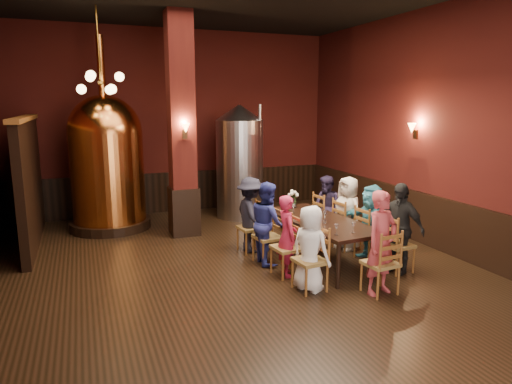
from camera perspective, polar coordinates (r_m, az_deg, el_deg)
name	(u,v)px	position (r m, az deg, el deg)	size (l,w,h in m)	color
room	(240,136)	(6.84, -1.96, 7.05)	(10.00, 10.02, 4.50)	black
wainscot_right	(441,224)	(9.21, 22.16, -3.76)	(0.08, 9.90, 1.00)	black
wainscot_back	(178,191)	(11.84, -9.77, 0.07)	(7.90, 0.08, 1.00)	black
column	(181,127)	(9.46, -9.31, 8.04)	(0.58, 0.58, 4.50)	#40120D
partition	(30,184)	(9.82, -26.41, 0.96)	(0.22, 3.50, 2.40)	black
pendant_cluster	(101,83)	(9.36, -18.85, 12.78)	(0.90, 0.90, 1.70)	#A57226
sconce_wall	(416,130)	(9.50, 19.35, 7.27)	(0.20, 0.20, 0.36)	black
sconce_column	(185,130)	(9.17, -8.91, 7.64)	(0.20, 0.20, 0.36)	black
dining_table	(320,223)	(7.99, 7.98, -3.83)	(1.23, 2.49, 0.75)	black
chair_0	(310,260)	(6.81, 6.76, -8.46)	(0.46, 0.46, 0.92)	#975426
person_0	(310,248)	(6.75, 6.79, -7.03)	(0.63, 0.41, 1.28)	white
chair_1	(287,247)	(7.35, 3.88, -6.93)	(0.46, 0.46, 0.92)	#975426
person_1	(287,236)	(7.29, 3.90, -5.47)	(0.48, 0.31, 1.31)	#C12149
chair_2	(268,237)	(7.90, 1.45, -5.62)	(0.46, 0.46, 0.92)	#975426
person_2	(268,223)	(7.83, 1.46, -3.87)	(0.69, 0.34, 1.42)	navy
chair_3	(251,227)	(8.47, -0.68, -4.45)	(0.46, 0.46, 0.92)	#975426
person_3	(251,215)	(8.41, -0.68, -2.87)	(0.91, 0.52, 1.40)	black
chair_4	(398,244)	(7.83, 17.29, -6.28)	(0.46, 0.46, 0.92)	#975426
person_4	(399,228)	(7.76, 17.41, -4.29)	(0.87, 0.36, 1.48)	black
chair_5	(370,234)	(8.31, 14.10, -5.12)	(0.46, 0.46, 0.92)	#975426
person_5	(371,222)	(8.25, 14.17, -3.69)	(1.25, 0.40, 1.35)	teal
chair_6	(347,225)	(8.80, 11.31, -4.09)	(0.46, 0.46, 0.92)	#975426
person_6	(347,213)	(8.74, 11.36, -2.60)	(0.68, 0.44, 1.39)	beige
chair_7	(326,217)	(9.32, 8.79, -3.15)	(0.46, 0.46, 0.92)	#975426
person_7	(327,208)	(9.27, 8.82, -2.00)	(0.63, 0.31, 1.30)	#241C39
chair_8	(380,263)	(6.90, 15.29, -8.54)	(0.46, 0.46, 0.92)	#975426
person_8	(382,243)	(6.81, 15.42, -6.16)	(0.55, 0.36, 1.52)	#B33B42
copper_kettle	(107,161)	(10.38, -18.13, 3.71)	(1.74, 1.74, 4.10)	black
steel_vessel	(240,161)	(10.94, -2.04, 3.84)	(1.48, 1.48, 2.70)	#B2B2B7
rose_vase	(294,196)	(8.75, 4.75, -0.49)	(0.21, 0.21, 0.35)	white
wine_glass_0	(319,219)	(7.65, 7.88, -3.36)	(0.07, 0.07, 0.17)	white
wine_glass_1	(325,218)	(7.73, 8.62, -3.24)	(0.07, 0.07, 0.17)	white
wine_glass_2	(293,209)	(8.34, 4.66, -2.08)	(0.07, 0.07, 0.17)	white
wine_glass_3	(336,230)	(7.07, 10.01, -4.65)	(0.07, 0.07, 0.17)	white
wine_glass_4	(314,210)	(8.27, 7.24, -2.24)	(0.07, 0.07, 0.17)	white
wine_glass_5	(303,216)	(7.80, 5.91, -3.03)	(0.07, 0.07, 0.17)	white
wine_glass_6	(325,216)	(7.88, 8.59, -2.96)	(0.07, 0.07, 0.17)	white
wine_glass_7	(309,215)	(7.91, 6.64, -2.84)	(0.07, 0.07, 0.17)	white
wine_glass_8	(353,228)	(7.23, 12.04, -4.37)	(0.07, 0.07, 0.17)	white
wine_glass_9	(287,207)	(8.42, 3.92, -1.95)	(0.07, 0.07, 0.17)	white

